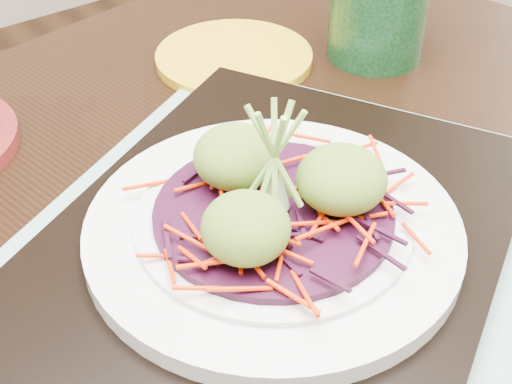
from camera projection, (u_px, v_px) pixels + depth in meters
dining_table at (191, 324)px, 0.61m from camera, size 1.26×0.94×0.72m
placemat at (272, 258)px, 0.53m from camera, size 0.60×0.55×0.00m
serving_tray at (273, 246)px, 0.52m from camera, size 0.51×0.46×0.02m
white_plate at (273, 228)px, 0.51m from camera, size 0.27×0.27×0.02m
cabbage_bed at (273, 213)px, 0.50m from camera, size 0.17×0.17×0.01m
carrot_julienne at (274, 204)px, 0.50m from camera, size 0.21×0.21×0.01m
guacamole_scoops at (274, 187)px, 0.49m from camera, size 0.15×0.13×0.05m
scallion_garnish at (274, 162)px, 0.48m from camera, size 0.06×0.06×0.09m
yellow_plate at (234, 57)px, 0.77m from camera, size 0.19×0.19×0.01m
green_jar at (379, 4)px, 0.75m from camera, size 0.13×0.13×0.12m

